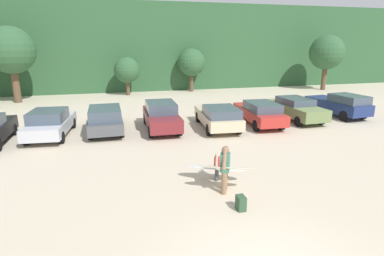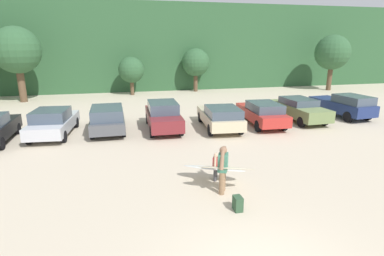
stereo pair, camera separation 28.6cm
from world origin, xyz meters
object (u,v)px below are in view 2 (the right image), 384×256
object	(u,v)px
parked_car_champagne	(220,116)
surfboard_cream	(226,168)
surfboard_white	(214,168)
backpack_dropped	(238,203)
parked_car_maroon	(163,115)
parked_car_navy	(343,105)
parked_car_dark_gray	(108,118)
person_child	(216,165)
parked_car_red	(262,113)
person_adult	(223,167)
parked_car_silver	(53,122)
parked_car_olive_green	(299,109)

from	to	relation	value
parked_car_champagne	surfboard_cream	size ratio (longest dim) A/B	2.46
surfboard_white	backpack_dropped	xyz separation A→B (m)	(0.08, -2.15, -0.27)
parked_car_maroon	parked_car_navy	bearing A→B (deg)	-87.46
parked_car_dark_gray	surfboard_cream	xyz separation A→B (m)	(4.04, -8.66, 0.12)
person_child	backpack_dropped	distance (m)	2.22
parked_car_red	person_adult	size ratio (longest dim) A/B	2.93
parked_car_maroon	parked_car_silver	bearing A→B (deg)	90.16
parked_car_maroon	parked_car_olive_green	bearing A→B (deg)	-87.99
person_adult	surfboard_cream	world-z (taller)	person_adult
person_adult	parked_car_navy	bearing A→B (deg)	-116.39
parked_car_olive_green	person_child	distance (m)	11.01
parked_car_red	backpack_dropped	distance (m)	10.55
parked_car_olive_green	surfboard_cream	distance (m)	11.72
parked_car_champagne	surfboard_cream	distance (m)	8.08
parked_car_champagne	parked_car_navy	size ratio (longest dim) A/B	1.01
parked_car_olive_green	surfboard_white	xyz separation A→B (m)	(-8.11, -7.56, -0.27)
parked_car_silver	surfboard_white	world-z (taller)	parked_car_silver
parked_car_olive_green	surfboard_cream	bearing A→B (deg)	135.48
surfboard_white	parked_car_navy	bearing A→B (deg)	-119.32
parked_car_silver	parked_car_olive_green	xyz separation A→B (m)	(14.91, 0.04, 0.01)
parked_car_olive_green	person_adult	bearing A→B (deg)	134.98
parked_car_maroon	surfboard_cream	bearing A→B (deg)	-172.74
parked_car_maroon	backpack_dropped	distance (m)	9.63
parked_car_champagne	backpack_dropped	bearing A→B (deg)	169.66
parked_car_silver	person_adult	size ratio (longest dim) A/B	2.80
parked_car_red	surfboard_white	bearing A→B (deg)	146.53
parked_car_dark_gray	parked_car_olive_green	world-z (taller)	parked_car_dark_gray
parked_car_dark_gray	parked_car_navy	bearing A→B (deg)	-90.68
parked_car_dark_gray	backpack_dropped	bearing A→B (deg)	-158.58
person_child	backpack_dropped	bearing A→B (deg)	117.24
surfboard_cream	backpack_dropped	bearing A→B (deg)	109.33
parked_car_silver	parked_car_navy	size ratio (longest dim) A/B	0.97
parked_car_silver	parked_car_olive_green	size ratio (longest dim) A/B	0.97
person_child	surfboard_white	bearing A→B (deg)	52.48
person_child	backpack_dropped	xyz separation A→B (m)	(0.01, -2.18, -0.37)
surfboard_cream	parked_car_champagne	bearing A→B (deg)	-87.12
parked_car_maroon	parked_car_red	xyz separation A→B (m)	(6.06, -0.39, -0.06)
parked_car_champagne	parked_car_maroon	bearing A→B (deg)	82.80
parked_car_champagne	parked_car_dark_gray	bearing A→B (deg)	86.31
person_adult	backpack_dropped	distance (m)	1.40
backpack_dropped	parked_car_olive_green	bearing A→B (deg)	50.44
parked_car_dark_gray	surfboard_cream	size ratio (longest dim) A/B	2.42
parked_car_red	parked_car_maroon	bearing A→B (deg)	89.56
backpack_dropped	surfboard_white	bearing A→B (deg)	92.25
person_child	surfboard_cream	bearing A→B (deg)	118.28
parked_car_dark_gray	parked_car_navy	xyz separation A→B (m)	(15.54, 0.05, 0.05)
parked_car_maroon	surfboard_white	bearing A→B (deg)	-172.65
person_adult	person_child	bearing A→B (deg)	-66.95
parked_car_dark_gray	parked_car_silver	bearing A→B (deg)	92.11
parked_car_champagne	surfboard_white	xyz separation A→B (m)	(-2.46, -6.74, -0.26)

